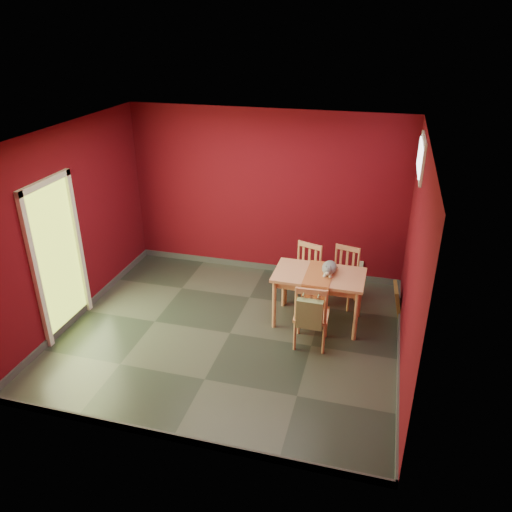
% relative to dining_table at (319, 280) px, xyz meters
% --- Properties ---
extents(ground, '(4.50, 4.50, 0.00)m').
position_rel_dining_table_xyz_m(ground, '(-1.10, -0.60, -0.67)').
color(ground, '#2D342D').
rests_on(ground, ground).
extents(room_shell, '(4.50, 4.50, 4.50)m').
position_rel_dining_table_xyz_m(room_shell, '(-1.10, -0.60, -0.62)').
color(room_shell, '#570812').
rests_on(room_shell, ground).
extents(doorway, '(0.06, 1.01, 2.13)m').
position_rel_dining_table_xyz_m(doorway, '(-3.33, -1.00, 0.45)').
color(doorway, '#B7D838').
rests_on(doorway, ground).
extents(window, '(0.05, 0.90, 0.50)m').
position_rel_dining_table_xyz_m(window, '(1.12, 0.40, 1.68)').
color(window, white).
rests_on(window, room_shell).
extents(outlet_plate, '(0.08, 0.02, 0.12)m').
position_rel_dining_table_xyz_m(outlet_plate, '(0.50, 1.39, -0.37)').
color(outlet_plate, silver).
rests_on(outlet_plate, room_shell).
extents(dining_table, '(1.24, 0.73, 0.77)m').
position_rel_dining_table_xyz_m(dining_table, '(0.00, 0.00, 0.00)').
color(dining_table, tan).
rests_on(dining_table, ground).
extents(table_runner, '(0.37, 0.75, 0.38)m').
position_rel_dining_table_xyz_m(table_runner, '(0.00, -0.12, 0.04)').
color(table_runner, '#B45C2E').
rests_on(table_runner, dining_table).
extents(chair_far_left, '(0.54, 0.54, 0.92)m').
position_rel_dining_table_xyz_m(chair_far_left, '(-0.28, 0.52, -0.21)').
color(chair_far_left, tan).
rests_on(chair_far_left, ground).
extents(chair_far_right, '(0.49, 0.49, 0.87)m').
position_rel_dining_table_xyz_m(chair_far_right, '(0.28, 0.65, -0.23)').
color(chair_far_right, tan).
rests_on(chair_far_right, ground).
extents(chair_near, '(0.45, 0.45, 0.93)m').
position_rel_dining_table_xyz_m(chair_near, '(-0.00, -0.58, -0.20)').
color(chair_near, tan).
rests_on(chair_near, ground).
extents(tote_bag, '(0.33, 0.19, 0.46)m').
position_rel_dining_table_xyz_m(tote_bag, '(0.01, -0.80, -0.06)').
color(tote_bag, '#84955F').
rests_on(tote_bag, chair_near).
extents(cat, '(0.29, 0.44, 0.20)m').
position_rel_dining_table_xyz_m(cat, '(0.12, 0.07, 0.20)').
color(cat, slate).
rests_on(cat, table_runner).
extents(picture_frame, '(0.17, 0.43, 0.42)m').
position_rel_dining_table_xyz_m(picture_frame, '(1.09, 0.56, -0.46)').
color(picture_frame, brown).
rests_on(picture_frame, ground).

